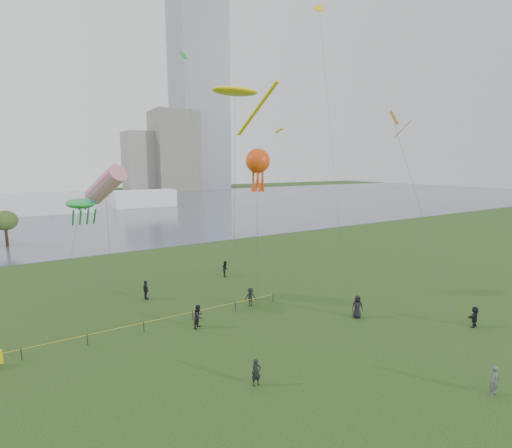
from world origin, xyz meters
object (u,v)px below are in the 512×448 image
fence (54,345)px  kite_flyer (495,381)px  kite_octopus (258,162)px  kite_stingray (235,92)px

fence → kite_flyer: size_ratio=13.63×
fence → kite_octopus: bearing=7.9°
kite_stingray → kite_octopus: 8.60m
kite_flyer → kite_octopus: 24.18m
kite_flyer → kite_stingray: bearing=88.4°
fence → kite_flyer: 27.59m
fence → kite_octopus: kite_octopus is taller
fence → kite_octopus: size_ratio=1.69×
fence → kite_stingray: 27.77m
fence → kite_stingray: size_ratio=1.17×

